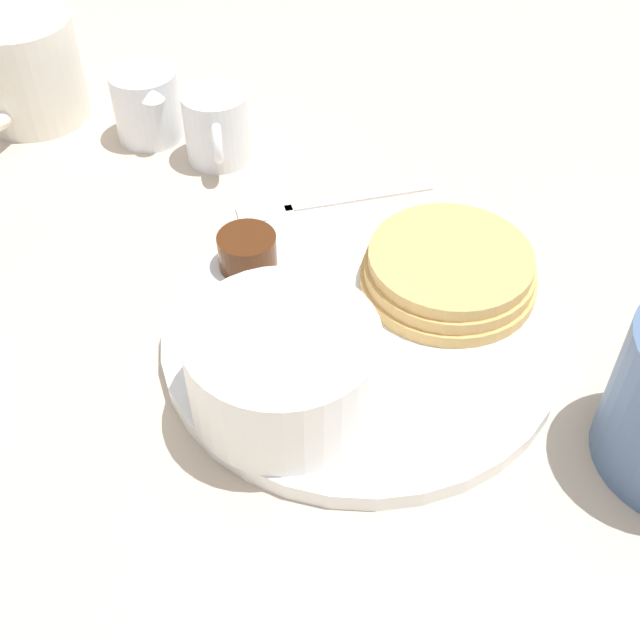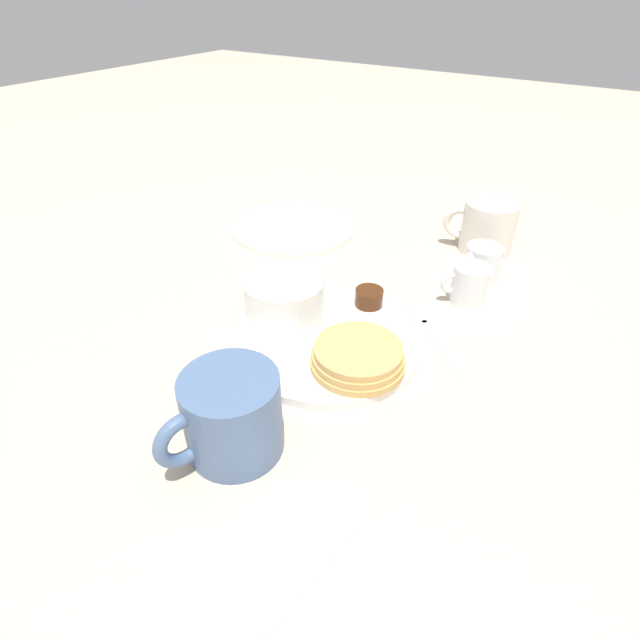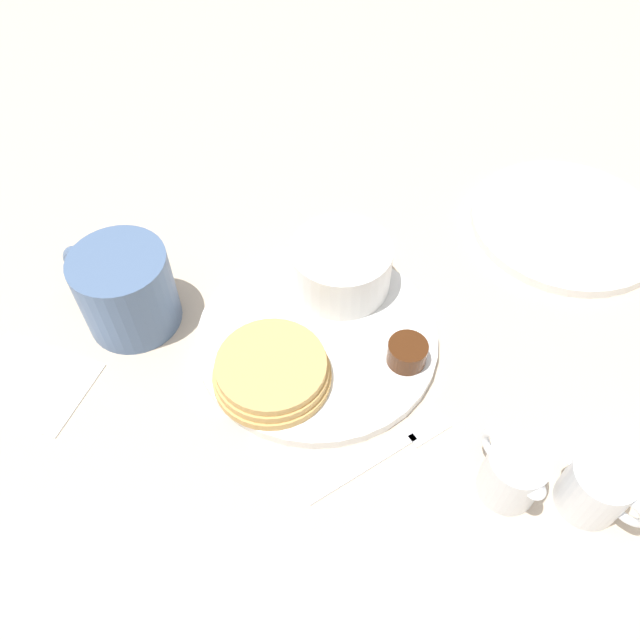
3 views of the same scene
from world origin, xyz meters
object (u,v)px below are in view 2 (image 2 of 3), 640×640
object	(u,v)px
second_mug	(487,227)
bowl	(284,297)
creamer_pitcher_far	(482,263)
plate	(326,339)
coffee_mug	(230,416)
fork	(430,329)
creamer_pitcher_near	(469,283)

from	to	relation	value
second_mug	bowl	bearing A→B (deg)	-23.63
creamer_pitcher_far	plate	bearing A→B (deg)	-23.17
coffee_mug	fork	distance (m)	0.31
plate	creamer_pitcher_near	bearing A→B (deg)	149.30
coffee_mug	creamer_pitcher_near	bearing A→B (deg)	165.45
creamer_pitcher_far	second_mug	distance (m)	0.11
creamer_pitcher_near	creamer_pitcher_far	world-z (taller)	same
plate	creamer_pitcher_far	distance (m)	0.29
plate	bowl	bearing A→B (deg)	-96.83
bowl	fork	xyz separation A→B (m)	(-0.09, 0.17, -0.04)
coffee_mug	creamer_pitcher_near	world-z (taller)	coffee_mug
creamer_pitcher_far	coffee_mug	bearing A→B (deg)	-12.06
plate	creamer_pitcher_near	distance (m)	0.23
creamer_pitcher_near	creamer_pitcher_far	size ratio (longest dim) A/B	0.89
creamer_pitcher_near	creamer_pitcher_far	xyz separation A→B (m)	(-0.07, -0.00, 0.00)
bowl	coffee_mug	xyz separation A→B (m)	(0.20, 0.09, 0.00)
coffee_mug	second_mug	xyz separation A→B (m)	(-0.56, 0.07, -0.00)
coffee_mug	second_mug	size ratio (longest dim) A/B	1.09
fork	second_mug	bearing A→B (deg)	-176.38
bowl	second_mug	size ratio (longest dim) A/B	0.90
bowl	coffee_mug	bearing A→B (deg)	23.06
plate	creamer_pitcher_near	size ratio (longest dim) A/B	3.93
creamer_pitcher_near	coffee_mug	bearing A→B (deg)	-14.55
plate	second_mug	distance (m)	0.38
fork	coffee_mug	bearing A→B (deg)	-16.39
creamer_pitcher_near	plate	bearing A→B (deg)	-30.70
coffee_mug	creamer_pitcher_far	xyz separation A→B (m)	(-0.46, 0.10, -0.02)
plate	creamer_pitcher_far	bearing A→B (deg)	156.83
plate	second_mug	world-z (taller)	second_mug
creamer_pitcher_far	fork	xyz separation A→B (m)	(0.17, -0.01, -0.03)
second_mug	plate	bearing A→B (deg)	-13.00
creamer_pitcher_far	bowl	bearing A→B (deg)	-35.89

